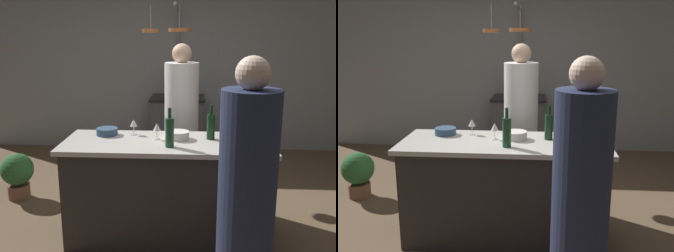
% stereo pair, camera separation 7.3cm
% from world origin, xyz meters
% --- Properties ---
extents(ground_plane, '(9.00, 9.00, 0.00)m').
position_xyz_m(ground_plane, '(0.00, 0.00, 0.00)').
color(ground_plane, brown).
extents(back_wall, '(6.40, 0.16, 2.60)m').
position_xyz_m(back_wall, '(0.00, 2.85, 1.30)').
color(back_wall, '#9EA3A8').
rests_on(back_wall, ground_plane).
extents(kitchen_island, '(1.80, 0.72, 0.90)m').
position_xyz_m(kitchen_island, '(0.00, 0.00, 0.45)').
color(kitchen_island, '#332D2B').
rests_on(kitchen_island, ground_plane).
extents(stove_range, '(0.80, 0.64, 0.89)m').
position_xyz_m(stove_range, '(0.00, 2.45, 0.45)').
color(stove_range, '#47474C').
rests_on(stove_range, ground_plane).
extents(chef, '(0.36, 0.36, 1.71)m').
position_xyz_m(chef, '(0.10, 0.83, 0.79)').
color(chef, white).
rests_on(chef, ground_plane).
extents(bar_stool_right, '(0.28, 0.28, 0.68)m').
position_xyz_m(bar_stool_right, '(0.55, -0.62, 0.38)').
color(bar_stool_right, '#4C4C51').
rests_on(bar_stool_right, ground_plane).
extents(guest_right, '(0.36, 0.36, 1.69)m').
position_xyz_m(guest_right, '(0.55, -0.96, 0.78)').
color(guest_right, '#262D4C').
rests_on(guest_right, ground_plane).
extents(overhead_pot_rack, '(0.59, 1.29, 2.17)m').
position_xyz_m(overhead_pot_rack, '(-0.04, 2.08, 1.60)').
color(overhead_pot_rack, gray).
rests_on(overhead_pot_rack, ground_plane).
extents(potted_plant, '(0.36, 0.36, 0.52)m').
position_xyz_m(potted_plant, '(-1.72, 0.72, 0.30)').
color(potted_plant, brown).
rests_on(potted_plant, ground_plane).
extents(pepper_mill, '(0.05, 0.05, 0.21)m').
position_xyz_m(pepper_mill, '(0.53, 0.17, 1.01)').
color(pepper_mill, '#382319').
rests_on(pepper_mill, kitchen_island).
extents(wine_bottle_amber, '(0.07, 0.07, 0.33)m').
position_xyz_m(wine_bottle_amber, '(0.70, -0.03, 1.03)').
color(wine_bottle_amber, brown).
rests_on(wine_bottle_amber, kitchen_island).
extents(wine_bottle_green, '(0.07, 0.07, 0.33)m').
position_xyz_m(wine_bottle_green, '(0.03, -0.17, 1.03)').
color(wine_bottle_green, '#193D23').
rests_on(wine_bottle_green, kitchen_island).
extents(wine_bottle_dark, '(0.07, 0.07, 0.30)m').
position_xyz_m(wine_bottle_dark, '(0.52, 0.07, 1.01)').
color(wine_bottle_dark, black).
rests_on(wine_bottle_dark, kitchen_island).
extents(wine_bottle_red, '(0.07, 0.07, 0.31)m').
position_xyz_m(wine_bottle_red, '(0.38, 0.09, 1.02)').
color(wine_bottle_red, '#143319').
rests_on(wine_bottle_red, kitchen_island).
extents(wine_bottle_rose, '(0.07, 0.07, 0.33)m').
position_xyz_m(wine_bottle_rose, '(0.74, 0.09, 1.03)').
color(wine_bottle_rose, '#B78C8E').
rests_on(wine_bottle_rose, kitchen_island).
extents(wine_glass_near_left_guest, '(0.07, 0.07, 0.15)m').
position_xyz_m(wine_glass_near_left_guest, '(-0.32, 0.20, 1.01)').
color(wine_glass_near_left_guest, silver).
rests_on(wine_glass_near_left_guest, kitchen_island).
extents(wine_glass_by_chef, '(0.07, 0.07, 0.15)m').
position_xyz_m(wine_glass_by_chef, '(-0.09, 0.06, 1.01)').
color(wine_glass_by_chef, silver).
rests_on(wine_glass_by_chef, kitchen_island).
extents(mixing_bowl_blue, '(0.20, 0.20, 0.06)m').
position_xyz_m(mixing_bowl_blue, '(-0.56, 0.18, 0.93)').
color(mixing_bowl_blue, '#334C6B').
rests_on(mixing_bowl_blue, kitchen_island).
extents(mixing_bowl_ceramic, '(0.19, 0.19, 0.07)m').
position_xyz_m(mixing_bowl_ceramic, '(0.10, 0.08, 0.94)').
color(mixing_bowl_ceramic, silver).
rests_on(mixing_bowl_ceramic, kitchen_island).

